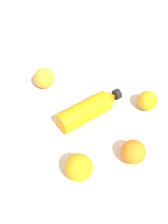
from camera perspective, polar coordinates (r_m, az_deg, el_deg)
ground_plane at (r=0.94m, az=-0.99°, el=-2.30°), size 2.40×2.40×0.00m
water_bottle at (r=0.94m, az=1.16°, el=0.63°), size 0.10×0.25×0.07m
orange_0 at (r=0.85m, az=10.31°, el=-8.23°), size 0.08×0.08×0.08m
orange_1 at (r=0.99m, az=13.16°, el=2.35°), size 0.07×0.07×0.07m
orange_2 at (r=0.81m, az=-1.11°, el=-11.55°), size 0.08×0.08×0.08m
orange_3 at (r=1.04m, az=-8.37°, el=7.05°), size 0.08×0.08×0.08m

